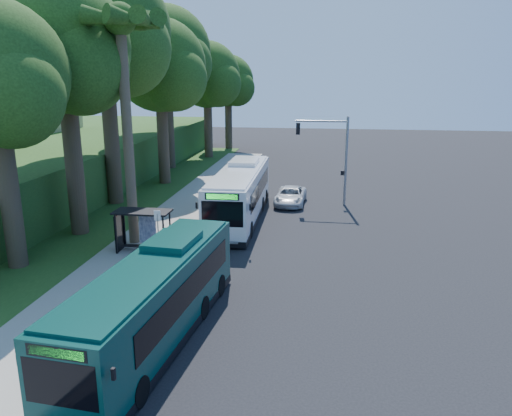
% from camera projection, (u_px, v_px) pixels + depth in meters
% --- Properties ---
extents(ground, '(140.00, 140.00, 0.00)m').
position_uv_depth(ground, '(270.00, 242.00, 30.93)').
color(ground, black).
rests_on(ground, ground).
extents(sidewalk, '(4.50, 70.00, 0.12)m').
position_uv_depth(sidewalk, '(157.00, 236.00, 31.92)').
color(sidewalk, gray).
rests_on(sidewalk, ground).
extents(red_curb, '(0.25, 30.00, 0.13)m').
position_uv_depth(red_curb, '(173.00, 260.00, 27.78)').
color(red_curb, maroon).
rests_on(red_curb, ground).
extents(grass_verge, '(8.00, 70.00, 0.06)m').
position_uv_depth(grass_verge, '(106.00, 213.00, 37.49)').
color(grass_verge, '#234719').
rests_on(grass_verge, ground).
extents(bus_shelter, '(3.20, 1.51, 2.55)m').
position_uv_depth(bus_shelter, '(140.00, 222.00, 28.73)').
color(bus_shelter, black).
rests_on(bus_shelter, ground).
extents(stop_sign_pole, '(0.35, 0.06, 3.17)m').
position_uv_depth(stop_sign_pole, '(158.00, 230.00, 26.36)').
color(stop_sign_pole, gray).
rests_on(stop_sign_pole, ground).
extents(traffic_signal_pole, '(4.10, 0.30, 7.00)m').
position_uv_depth(traffic_signal_pole, '(333.00, 150.00, 38.84)').
color(traffic_signal_pole, gray).
rests_on(traffic_signal_pole, ground).
extents(palm_tree, '(4.20, 4.20, 14.40)m').
position_uv_depth(palm_tree, '(121.00, 31.00, 27.45)').
color(palm_tree, '#4C3F2D').
rests_on(palm_tree, ground).
extents(hillside_backdrop, '(24.00, 60.00, 8.80)m').
position_uv_depth(hillside_backdrop, '(19.00, 156.00, 48.36)').
color(hillside_backdrop, '#234719').
rests_on(hillside_backdrop, ground).
extents(tree_0, '(8.40, 8.00, 15.70)m').
position_uv_depth(tree_0, '(65.00, 55.00, 29.74)').
color(tree_0, '#382B1E').
rests_on(tree_0, ground).
extents(tree_1, '(10.50, 10.00, 18.26)m').
position_uv_depth(tree_1, '(105.00, 38.00, 37.13)').
color(tree_1, '#382B1E').
rests_on(tree_1, ground).
extents(tree_2, '(8.82, 8.40, 15.12)m').
position_uv_depth(tree_2, '(161.00, 70.00, 45.17)').
color(tree_2, '#382B1E').
rests_on(tree_2, ground).
extents(tree_3, '(10.08, 9.60, 17.28)m').
position_uv_depth(tree_3, '(167.00, 56.00, 52.70)').
color(tree_3, '#382B1E').
rests_on(tree_3, ground).
extents(tree_4, '(8.40, 8.00, 14.14)m').
position_uv_depth(tree_4, '(208.00, 78.00, 60.60)').
color(tree_4, '#382B1E').
rests_on(tree_4, ground).
extents(tree_5, '(7.35, 7.00, 12.86)m').
position_uv_depth(tree_5, '(229.00, 84.00, 68.31)').
color(tree_5, '#382B1E').
rests_on(tree_5, ground).
extents(white_bus, '(3.08, 13.30, 3.95)m').
position_uv_depth(white_bus, '(240.00, 193.00, 35.53)').
color(white_bus, silver).
rests_on(white_bus, ground).
extents(teal_bus, '(3.63, 12.18, 3.58)m').
position_uv_depth(teal_bus, '(156.00, 298.00, 19.13)').
color(teal_bus, '#0A3832').
rests_on(teal_bus, ground).
extents(pickup, '(2.44, 5.01, 1.37)m').
position_uv_depth(pickup, '(290.00, 196.00, 39.93)').
color(pickup, silver).
rests_on(pickup, ground).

